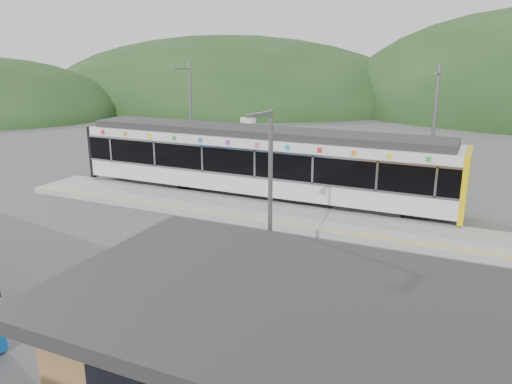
% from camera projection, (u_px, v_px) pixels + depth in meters
% --- Properties ---
extents(ground, '(120.00, 120.00, 0.00)m').
position_uv_depth(ground, '(227.00, 239.00, 20.93)').
color(ground, '#4C4C4F').
rests_on(ground, ground).
extents(hills, '(146.00, 149.00, 26.00)m').
position_uv_depth(hills, '(399.00, 221.00, 23.06)').
color(hills, '#1E3D19').
rests_on(hills, ground).
extents(platform, '(26.00, 3.20, 0.30)m').
position_uv_depth(platform, '(260.00, 213.00, 23.78)').
color(platform, '#9E9E99').
rests_on(platform, ground).
extents(yellow_line, '(26.00, 0.10, 0.01)m').
position_uv_depth(yellow_line, '(248.00, 218.00, 22.60)').
color(yellow_line, yellow).
rests_on(yellow_line, platform).
extents(train, '(20.44, 3.01, 3.74)m').
position_uv_depth(train, '(258.00, 160.00, 26.14)').
color(train, black).
rests_on(train, ground).
extents(catenary_mast_west, '(0.18, 1.80, 7.00)m').
position_uv_depth(catenary_mast_west, '(191.00, 118.00, 30.25)').
color(catenary_mast_west, slate).
rests_on(catenary_mast_west, ground).
extents(catenary_mast_east, '(0.18, 1.80, 7.00)m').
position_uv_depth(catenary_mast_east, '(433.00, 134.00, 24.60)').
color(catenary_mast_east, slate).
rests_on(catenary_mast_east, ground).
extents(station_shelter, '(9.20, 6.20, 3.00)m').
position_uv_depth(station_shelter, '(279.00, 356.00, 10.22)').
color(station_shelter, olive).
rests_on(station_shelter, ground).
extents(lamp_post, '(0.38, 1.11, 6.15)m').
position_uv_depth(lamp_post, '(268.00, 204.00, 13.26)').
color(lamp_post, slate).
rests_on(lamp_post, ground).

